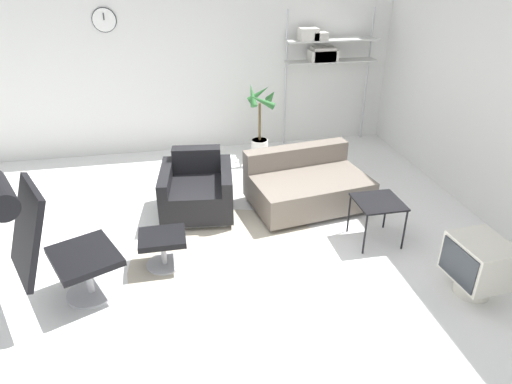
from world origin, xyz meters
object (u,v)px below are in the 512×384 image
lounge_chair (39,232)px  ottoman (163,244)px  armchair_red (197,191)px  crt_television (478,265)px  side_table (378,205)px  shelf_unit (323,50)px  couch_low (307,186)px  potted_plant (260,126)px

lounge_chair → ottoman: lounge_chair is taller
armchair_red → crt_television: size_ratio=1.71×
armchair_red → crt_television: armchair_red is taller
ottoman → armchair_red: 1.08m
ottoman → side_table: (2.21, 0.01, 0.18)m
side_table → shelf_unit: shelf_unit is taller
couch_low → side_table: (0.48, -0.91, 0.19)m
ottoman → shelf_unit: 3.98m
ottoman → armchair_red: bearing=67.2°
armchair_red → shelf_unit: (2.09, 1.83, 1.21)m
armchair_red → side_table: 2.06m
potted_plant → lounge_chair: bearing=-130.0°
armchair_red → potted_plant: potted_plant is taller
side_table → potted_plant: 2.55m
lounge_chair → couch_low: 3.03m
ottoman → shelf_unit: shelf_unit is taller
side_table → lounge_chair: bearing=-172.1°
lounge_chair → crt_television: bearing=56.8°
lounge_chair → ottoman: bearing=90.0°
couch_low → potted_plant: (-0.25, 1.52, 0.26)m
lounge_chair → potted_plant: bearing=115.4°
lounge_chair → couch_low: (2.66, 1.35, -0.53)m
couch_low → shelf_unit: bearing=-120.8°
ottoman → side_table: size_ratio=0.94×
lounge_chair → armchair_red: 2.02m
lounge_chair → shelf_unit: shelf_unit is taller
lounge_chair → couch_low: bearing=92.2°
crt_television → potted_plant: size_ratio=0.48×
armchair_red → potted_plant: bearing=-119.5°
lounge_chair → shelf_unit: (3.43, 3.26, 0.71)m
potted_plant → shelf_unit: size_ratio=0.55×
crt_television → potted_plant: (-1.24, 3.42, 0.19)m
side_table → potted_plant: size_ratio=0.42×
shelf_unit → lounge_chair: bearing=-136.5°
ottoman → shelf_unit: bearing=48.5°
ottoman → side_table: side_table is taller
shelf_unit → ottoman: bearing=-131.5°
ottoman → crt_television: 2.89m
side_table → crt_television: (0.50, -0.98, -0.12)m
ottoman → side_table: bearing=0.3°
lounge_chair → potted_plant: size_ratio=1.13×
ottoman → potted_plant: (1.48, 2.45, 0.25)m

